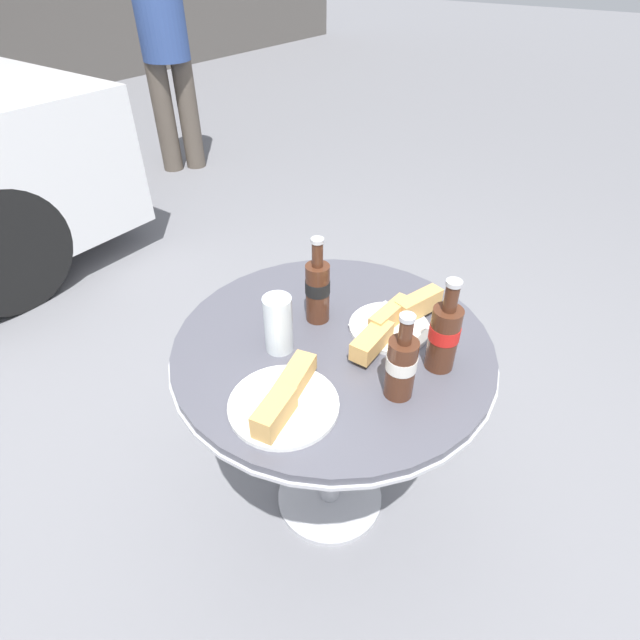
% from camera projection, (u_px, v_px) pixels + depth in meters
% --- Properties ---
extents(ground_plane, '(30.00, 30.00, 0.00)m').
position_uv_depth(ground_plane, '(330.00, 498.00, 1.66)').
color(ground_plane, slate).
extents(bistro_table, '(0.81, 0.81, 0.68)m').
position_uv_depth(bistro_table, '(332.00, 374.00, 1.31)').
color(bistro_table, '#B7B7BC').
rests_on(bistro_table, ground_plane).
extents(cola_bottle_left, '(0.07, 0.07, 0.24)m').
position_uv_depth(cola_bottle_left, '(444.00, 335.00, 1.12)').
color(cola_bottle_left, '#4C2819').
rests_on(cola_bottle_left, bistro_table).
extents(cola_bottle_right, '(0.07, 0.07, 0.21)m').
position_uv_depth(cola_bottle_right, '(401.00, 365.00, 1.05)').
color(cola_bottle_right, '#4C2819').
rests_on(cola_bottle_right, bistro_table).
extents(cola_bottle_center, '(0.06, 0.06, 0.24)m').
position_uv_depth(cola_bottle_center, '(318.00, 289.00, 1.26)').
color(cola_bottle_center, '#4C2819').
rests_on(cola_bottle_center, bistro_table).
extents(drinking_glass, '(0.07, 0.07, 0.15)m').
position_uv_depth(drinking_glass, '(278.00, 326.00, 1.18)').
color(drinking_glass, '#C68923').
rests_on(drinking_glass, bistro_table).
extents(lunch_plate_near, '(0.33, 0.21, 0.07)m').
position_uv_depth(lunch_plate_near, '(393.00, 322.00, 1.26)').
color(lunch_plate_near, white).
rests_on(lunch_plate_near, bistro_table).
extents(lunch_plate_far, '(0.25, 0.24, 0.07)m').
position_uv_depth(lunch_plate_far, '(284.00, 401.00, 1.06)').
color(lunch_plate_far, white).
rests_on(lunch_plate_far, bistro_table).
extents(pedestrian, '(0.33, 0.33, 1.62)m').
position_uv_depth(pedestrian, '(164.00, 38.00, 3.46)').
color(pedestrian, brown).
rests_on(pedestrian, ground_plane).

